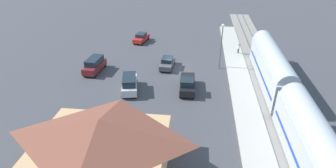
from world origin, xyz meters
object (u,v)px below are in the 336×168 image
(sedan_charcoal, at_px, (167,63))
(sedan_red, at_px, (141,38))
(station_building, at_px, (102,145))
(pickup_black, at_px, (187,84))
(pedestrian_waiting_far, at_px, (239,48))
(light_pole_near_platform, at_px, (222,41))
(pedestrian_on_platform, at_px, (239,48))
(suv_maroon, at_px, (94,65))
(suv_silver, at_px, (130,83))

(sedan_charcoal, xyz_separation_m, sedan_red, (6.57, -11.37, 0.00))
(station_building, distance_m, pickup_black, 16.74)
(pedestrian_waiting_far, relative_size, light_pole_near_platform, 0.24)
(pedestrian_on_platform, bearing_deg, sedan_red, -13.79)
(pedestrian_waiting_far, distance_m, suv_maroon, 24.68)
(pedestrian_waiting_far, distance_m, pickup_black, 16.07)
(pickup_black, relative_size, light_pole_near_platform, 0.76)
(pedestrian_waiting_far, xyz_separation_m, pickup_black, (8.21, 13.82, -0.25))
(station_building, height_order, light_pole_near_platform, light_pole_near_platform)
(pedestrian_waiting_far, distance_m, suv_silver, 21.79)
(sedan_red, bearing_deg, station_building, 96.06)
(suv_maroon, xyz_separation_m, light_pole_near_platform, (-19.18, -3.44, 3.43))
(sedan_red, relative_size, light_pole_near_platform, 0.66)
(pedestrian_waiting_far, height_order, sedan_charcoal, pedestrian_waiting_far)
(light_pole_near_platform, bearing_deg, suv_maroon, 10.18)
(pedestrian_waiting_far, xyz_separation_m, suv_maroon, (22.74, 9.59, -0.13))
(sedan_red, xyz_separation_m, light_pole_near_platform, (-14.76, 10.63, 3.70))
(station_building, distance_m, sedan_red, 33.83)
(suv_maroon, height_order, pickup_black, suv_maroon)
(station_building, bearing_deg, sedan_charcoal, -97.70)
(pickup_black, bearing_deg, station_building, 66.79)
(sedan_charcoal, xyz_separation_m, light_pole_near_platform, (-8.19, -0.74, 3.70))
(pickup_black, height_order, light_pole_near_platform, light_pole_near_platform)
(suv_maroon, bearing_deg, sedan_red, -107.42)
(station_building, relative_size, sedan_red, 2.47)
(pickup_black, distance_m, sedan_charcoal, 7.78)
(pedestrian_waiting_far, bearing_deg, suv_silver, 42.98)
(suv_silver, distance_m, sedan_red, 19.48)
(pedestrian_waiting_far, height_order, light_pole_near_platform, light_pole_near_platform)
(light_pole_near_platform, bearing_deg, sedan_charcoal, 5.19)
(suv_silver, xyz_separation_m, sedan_charcoal, (-4.18, -7.96, -0.27))
(pedestrian_on_platform, relative_size, pickup_black, 0.31)
(sedan_red, bearing_deg, pedestrian_waiting_far, 166.27)
(sedan_charcoal, bearing_deg, suv_maroon, 13.81)
(sedan_charcoal, relative_size, sedan_red, 0.97)
(station_building, relative_size, suv_silver, 2.27)
(station_building, bearing_deg, suv_maroon, -67.76)
(sedan_red, bearing_deg, suv_maroon, 72.58)
(sedan_charcoal, distance_m, sedan_red, 13.13)
(pedestrian_on_platform, height_order, pedestrian_waiting_far, same)
(suv_maroon, xyz_separation_m, sedan_red, (-4.42, -14.07, -0.27))
(suv_silver, relative_size, sedan_red, 1.09)
(pedestrian_waiting_far, height_order, sedan_red, pedestrian_waiting_far)
(station_building, xyz_separation_m, suv_silver, (1.18, -14.25, -1.72))
(sedan_red, bearing_deg, light_pole_near_platform, 144.25)
(pedestrian_on_platform, distance_m, sedan_charcoal, 13.64)
(suv_silver, xyz_separation_m, sedan_red, (2.39, -19.33, -0.27))
(suv_maroon, xyz_separation_m, suv_silver, (-6.80, 5.26, 0.00))
(suv_maroon, height_order, light_pole_near_platform, light_pole_near_platform)
(suv_silver, height_order, sedan_charcoal, suv_silver)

